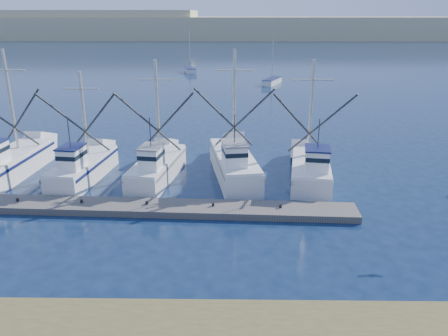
% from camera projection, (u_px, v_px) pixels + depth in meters
% --- Properties ---
extents(ground, '(500.00, 500.00, 0.00)m').
position_uv_depth(ground, '(280.00, 265.00, 20.63)').
color(ground, '#0C1B35').
rests_on(ground, ground).
extents(floating_dock, '(31.10, 3.50, 0.41)m').
position_uv_depth(floating_dock, '(98.00, 206.00, 26.45)').
color(floating_dock, '#5C5753').
rests_on(floating_dock, ground).
extents(dune_ridge, '(360.00, 60.00, 10.00)m').
position_uv_depth(dune_ridge, '(235.00, 28.00, 216.98)').
color(dune_ridge, tan).
rests_on(dune_ridge, ground).
extents(trawler_fleet, '(30.66, 9.02, 8.93)m').
position_uv_depth(trawler_fleet, '(115.00, 166.00, 31.03)').
color(trawler_fleet, silver).
rests_on(trawler_fleet, ground).
extents(sailboat_near, '(3.81, 6.08, 8.10)m').
position_uv_depth(sailboat_near, '(272.00, 81.00, 73.89)').
color(sailboat_near, silver).
rests_on(sailboat_near, ground).
extents(sailboat_far, '(2.94, 5.45, 8.10)m').
position_uv_depth(sailboat_far, '(190.00, 70.00, 88.66)').
color(sailboat_far, silver).
rests_on(sailboat_far, ground).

